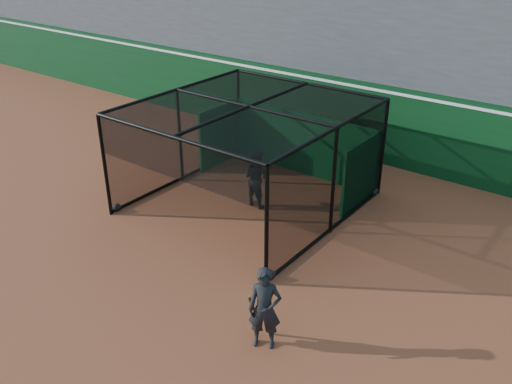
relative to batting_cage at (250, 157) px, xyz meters
The scene contains 6 objects.
ground 4.00m from the batting_cage, 72.91° to the right, with size 120.00×120.00×0.00m, color brown.
outfield_wall 5.04m from the batting_cage, 77.36° to the left, with size 50.00×0.50×2.50m.
grandstand 9.29m from the batting_cage, 82.77° to the left, with size 50.00×7.85×8.95m.
batting_cage is the anchor object (origin of this frame).
batter 0.62m from the batting_cage, 18.03° to the left, with size 0.77×0.60×1.58m, color black.
on_deck_player 5.62m from the batting_cage, 49.55° to the right, with size 0.71×0.63×1.64m.
Camera 1 is at (7.02, -6.86, 6.98)m, focal length 38.00 mm.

